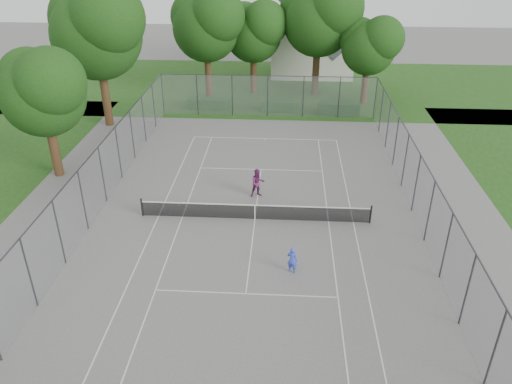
# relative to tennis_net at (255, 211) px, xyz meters

# --- Properties ---
(ground) EXTENTS (120.00, 120.00, 0.00)m
(ground) POSITION_rel_tennis_net_xyz_m (0.00, 0.00, -0.51)
(ground) COLOR #63605E
(ground) RESTS_ON ground
(grass_far) EXTENTS (60.00, 20.00, 0.00)m
(grass_far) POSITION_rel_tennis_net_xyz_m (0.00, 26.00, -0.51)
(grass_far) COLOR #1F4614
(grass_far) RESTS_ON ground
(court_markings) EXTENTS (11.03, 23.83, 0.01)m
(court_markings) POSITION_rel_tennis_net_xyz_m (0.00, 0.00, -0.50)
(court_markings) COLOR silver
(court_markings) RESTS_ON ground
(tennis_net) EXTENTS (12.87, 0.10, 1.10)m
(tennis_net) POSITION_rel_tennis_net_xyz_m (0.00, 0.00, 0.00)
(tennis_net) COLOR black
(tennis_net) RESTS_ON ground
(perimeter_fence) EXTENTS (18.08, 34.08, 3.52)m
(perimeter_fence) POSITION_rel_tennis_net_xyz_m (0.00, 0.00, 1.30)
(perimeter_fence) COLOR #38383D
(perimeter_fence) RESTS_ON ground
(tree_far_left) EXTENTS (6.90, 6.30, 9.92)m
(tree_far_left) POSITION_rel_tennis_net_xyz_m (-5.71, 22.04, 6.30)
(tree_far_left) COLOR #3E2716
(tree_far_left) RESTS_ON ground
(tree_far_midleft) EXTENTS (6.06, 5.54, 8.72)m
(tree_far_midleft) POSITION_rel_tennis_net_xyz_m (-1.58, 23.71, 5.47)
(tree_far_midleft) COLOR #3E2716
(tree_far_midleft) RESTS_ON ground
(tree_far_midright) EXTENTS (7.45, 6.80, 10.71)m
(tree_far_midright) POSITION_rel_tennis_net_xyz_m (4.39, 23.48, 6.85)
(tree_far_midright) COLOR #3E2716
(tree_far_midright) RESTS_ON ground
(tree_far_right) EXTENTS (5.46, 4.99, 7.85)m
(tree_far_right) POSITION_rel_tennis_net_xyz_m (8.72, 21.00, 4.88)
(tree_far_right) COLOR #3E2716
(tree_far_right) RESTS_ON ground
(tree_side_back) EXTENTS (7.87, 7.18, 11.31)m
(tree_side_back) POSITION_rel_tennis_net_xyz_m (-12.80, 14.06, 7.26)
(tree_side_back) COLOR #3E2716
(tree_side_back) RESTS_ON ground
(tree_side_front) EXTENTS (5.93, 5.41, 8.52)m
(tree_side_front) POSITION_rel_tennis_net_xyz_m (-13.19, 4.77, 5.34)
(tree_side_front) COLOR #3E2716
(tree_side_front) RESTS_ON ground
(hedge_left) EXTENTS (3.74, 1.12, 0.94)m
(hedge_left) POSITION_rel_tennis_net_xyz_m (-5.27, 18.65, -0.04)
(hedge_left) COLOR #174315
(hedge_left) RESTS_ON ground
(hedge_mid) EXTENTS (3.04, 0.87, 0.96)m
(hedge_mid) POSITION_rel_tennis_net_xyz_m (0.94, 18.27, -0.03)
(hedge_mid) COLOR #174315
(hedge_mid) RESTS_ON ground
(hedge_right) EXTENTS (3.44, 1.26, 1.03)m
(hedge_right) POSITION_rel_tennis_net_xyz_m (6.13, 17.88, 0.00)
(hedge_right) COLOR #174315
(hedge_right) RESTS_ON ground
(house) EXTENTS (8.59, 6.66, 10.69)m
(house) POSITION_rel_tennis_net_xyz_m (4.17, 31.21, 3.79)
(house) COLOR silver
(house) RESTS_ON ground
(girl_player) EXTENTS (0.59, 0.49, 1.38)m
(girl_player) POSITION_rel_tennis_net_xyz_m (2.07, -4.65, 0.18)
(girl_player) COLOR blue
(girl_player) RESTS_ON ground
(woman_player) EXTENTS (1.05, 0.94, 1.78)m
(woman_player) POSITION_rel_tennis_net_xyz_m (-0.00, 2.72, 0.38)
(woman_player) COLOR #6A2358
(woman_player) RESTS_ON ground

